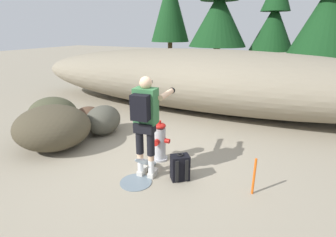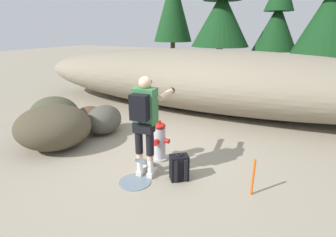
{
  "view_description": "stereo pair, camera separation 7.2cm",
  "coord_description": "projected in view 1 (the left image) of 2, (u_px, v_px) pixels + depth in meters",
  "views": [
    {
      "loc": [
        2.17,
        -3.78,
        2.41
      ],
      "look_at": [
        0.16,
        0.54,
        0.75
      ],
      "focal_mm": 27.68,
      "sensor_mm": 36.0,
      "label": 1
    },
    {
      "loc": [
        2.24,
        -3.75,
        2.41
      ],
      "look_at": [
        0.16,
        0.54,
        0.75
      ],
      "focal_mm": 27.68,
      "sensor_mm": 36.0,
      "label": 2
    }
  ],
  "objects": [
    {
      "name": "hydrant_water_jet",
      "position": [
        144.0,
        167.0,
        4.46
      ],
      "size": [
        0.53,
        1.03,
        0.52
      ],
      "color": "silver",
      "rests_on": "ground_plane"
    },
    {
      "name": "boulder_large",
      "position": [
        53.0,
        128.0,
        5.38
      ],
      "size": [
        2.04,
        1.99,
        0.93
      ],
      "primitive_type": "ellipsoid",
      "rotation": [
        0.0,
        0.0,
        3.68
      ],
      "color": "#463F2E",
      "rests_on": "ground_plane"
    },
    {
      "name": "fire_hydrant",
      "position": [
        160.0,
        142.0,
        4.93
      ],
      "size": [
        0.4,
        0.35,
        0.8
      ],
      "color": "#B2B2B7",
      "rests_on": "ground_plane"
    },
    {
      "name": "ground_plane",
      "position": [
        148.0,
        164.0,
        4.9
      ],
      "size": [
        56.0,
        56.0,
        0.04
      ],
      "primitive_type": "cube",
      "color": "gray"
    },
    {
      "name": "boulder_mid",
      "position": [
        103.0,
        120.0,
        6.2
      ],
      "size": [
        0.88,
        1.05,
        0.68
      ],
      "primitive_type": "ellipsoid",
      "rotation": [
        0.0,
        0.0,
        1.7
      ],
      "color": "#48473C",
      "rests_on": "ground_plane"
    },
    {
      "name": "pine_tree_left",
      "position": [
        219.0,
        9.0,
        12.0
      ],
      "size": [
        2.73,
        2.73,
        5.69
      ],
      "color": "#47331E",
      "rests_on": "ground_plane"
    },
    {
      "name": "survey_stake",
      "position": [
        254.0,
        177.0,
        3.9
      ],
      "size": [
        0.04,
        0.04,
        0.6
      ],
      "primitive_type": "cylinder",
      "color": "#E55914",
      "rests_on": "ground_plane"
    },
    {
      "name": "utility_worker",
      "position": [
        146.0,
        115.0,
        4.17
      ],
      "size": [
        0.59,
        1.0,
        1.71
      ],
      "rotation": [
        0.0,
        0.0,
        1.66
      ],
      "color": "beige",
      "rests_on": "ground_plane"
    },
    {
      "name": "boulder_small",
      "position": [
        53.0,
        115.0,
        6.23
      ],
      "size": [
        1.21,
        1.14,
        0.88
      ],
      "primitive_type": "ellipsoid",
      "rotation": [
        0.0,
        0.0,
        3.12
      ],
      "color": "#444530",
      "rests_on": "ground_plane"
    },
    {
      "name": "pine_tree_center",
      "position": [
        274.0,
        18.0,
        12.24
      ],
      "size": [
        2.07,
        2.07,
        4.98
      ],
      "color": "#47331E",
      "rests_on": "ground_plane"
    },
    {
      "name": "boulder_outlier",
      "position": [
        88.0,
        117.0,
        6.66
      ],
      "size": [
        0.97,
        0.97,
        0.53
      ],
      "primitive_type": "ellipsoid",
      "rotation": [
        0.0,
        0.0,
        2.06
      ],
      "color": "#51392A",
      "rests_on": "ground_plane"
    },
    {
      "name": "dirt_embankment",
      "position": [
        210.0,
        80.0,
        7.94
      ],
      "size": [
        12.87,
        3.2,
        1.84
      ],
      "primitive_type": "ellipsoid",
      "color": "gray",
      "rests_on": "ground_plane"
    },
    {
      "name": "spare_backpack",
      "position": [
        180.0,
        167.0,
        4.32
      ],
      "size": [
        0.36,
        0.36,
        0.47
      ],
      "rotation": [
        0.0,
        0.0,
        2.23
      ],
      "color": "black",
      "rests_on": "ground_plane"
    },
    {
      "name": "pine_tree_right",
      "position": [
        331.0,
        4.0,
        9.95
      ],
      "size": [
        2.96,
        2.96,
        6.41
      ],
      "color": "#47331E",
      "rests_on": "ground_plane"
    }
  ]
}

